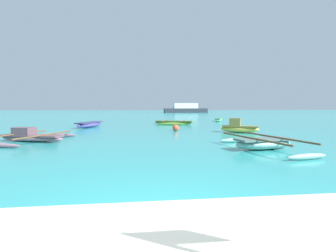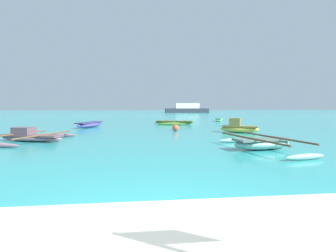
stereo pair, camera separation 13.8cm
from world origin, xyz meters
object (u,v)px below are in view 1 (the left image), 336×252
at_px(moored_boat_0, 89,124).
at_px(moored_boat_1, 239,128).
at_px(moored_boat_2, 264,143).
at_px(mooring_buoy_1, 176,128).
at_px(distant_ferry, 186,109).
at_px(moored_boat_4, 31,137).
at_px(moored_boat_5, 174,122).
at_px(moored_boat_3, 219,120).

height_order(moored_boat_0, moored_boat_1, moored_boat_1).
height_order(moored_boat_2, mooring_buoy_1, moored_boat_2).
bearing_deg(moored_boat_0, moored_boat_1, -95.23).
bearing_deg(distant_ferry, mooring_buoy_1, -101.70).
relative_size(moored_boat_1, mooring_buoy_1, 5.59).
bearing_deg(mooring_buoy_1, moored_boat_1, -22.57).
bearing_deg(mooring_buoy_1, moored_boat_2, -74.46).
bearing_deg(mooring_buoy_1, moored_boat_4, -150.08).
relative_size(moored_boat_4, moored_boat_5, 1.20).
bearing_deg(moored_boat_5, moored_boat_2, -67.43).
xyz_separation_m(moored_boat_2, moored_boat_3, (4.33, 18.84, -0.03)).
relative_size(moored_boat_3, moored_boat_4, 0.52).
xyz_separation_m(moored_boat_2, moored_boat_5, (-1.30, 15.02, -0.06)).
relative_size(moored_boat_0, moored_boat_2, 0.72).
bearing_deg(moored_boat_3, moored_boat_5, 151.33).
xyz_separation_m(moored_boat_2, moored_boat_4, (-9.93, 3.60, -0.01)).
bearing_deg(moored_boat_4, distant_ferry, 92.75).
distance_m(moored_boat_2, distant_ferry, 60.94).
xyz_separation_m(moored_boat_0, moored_boat_3, (12.93, 7.01, -0.04)).
xyz_separation_m(moored_boat_1, moored_boat_2, (-1.61, -6.43, -0.09)).
bearing_deg(moored_boat_0, moored_boat_2, -121.35).
distance_m(moored_boat_1, moored_boat_3, 12.71).
distance_m(moored_boat_0, moored_boat_2, 14.62).
bearing_deg(moored_boat_0, moored_boat_4, -166.60).
height_order(moored_boat_5, distant_ferry, distant_ferry).
relative_size(moored_boat_1, moored_boat_3, 1.02).
bearing_deg(moored_boat_3, moored_boat_2, -165.81).
height_order(moored_boat_3, mooring_buoy_1, mooring_buoy_1).
xyz_separation_m(moored_boat_1, moored_boat_5, (-2.91, 8.59, -0.15)).
relative_size(moored_boat_3, moored_boat_5, 0.62).
height_order(moored_boat_1, mooring_buoy_1, moored_boat_1).
distance_m(mooring_buoy_1, distant_ferry, 53.41).
xyz_separation_m(moored_boat_0, mooring_buoy_1, (6.36, -3.80, -0.03)).
xyz_separation_m(moored_boat_1, moored_boat_3, (2.72, 12.41, -0.12)).
xyz_separation_m(moored_boat_0, distant_ferry, (17.19, 48.49, 0.80)).
relative_size(moored_boat_5, mooring_buoy_1, 8.79).
height_order(moored_boat_2, distant_ferry, distant_ferry).
distance_m(moored_boat_3, mooring_buoy_1, 12.65).
bearing_deg(distant_ferry, moored_boat_0, -109.52).
height_order(moored_boat_4, mooring_buoy_1, moored_boat_4).
bearing_deg(moored_boat_4, moored_boat_0, 101.59).
relative_size(moored_boat_1, moored_boat_4, 0.53).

